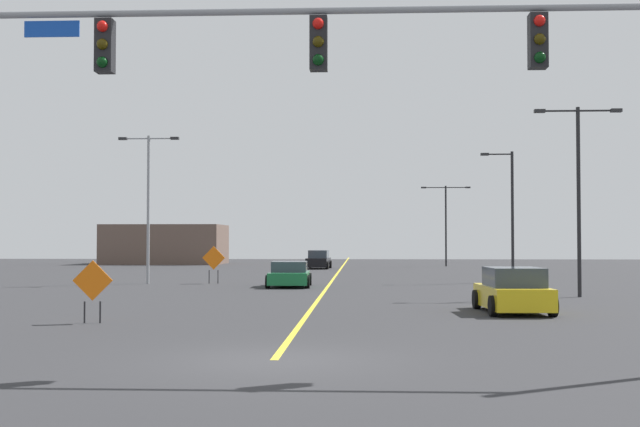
# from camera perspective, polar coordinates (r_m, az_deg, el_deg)

# --- Properties ---
(ground) EXTENTS (178.11, 178.11, 0.00)m
(ground) POSITION_cam_1_polar(r_m,az_deg,el_deg) (16.25, -3.16, -9.98)
(ground) COLOR #2D2D30
(road_centre_stripe) EXTENTS (0.16, 98.95, 0.01)m
(road_centre_stripe) POSITION_cam_1_polar(r_m,az_deg,el_deg) (65.54, 1.36, -3.89)
(road_centre_stripe) COLOR yellow
(road_centre_stripe) RESTS_ON ground
(traffic_signal_assembly) EXTENTS (16.89, 0.44, 7.37)m
(traffic_signal_assembly) POSITION_cam_1_polar(r_m,az_deg,el_deg) (16.39, 7.92, 9.94)
(traffic_signal_assembly) COLOR gray
(traffic_signal_assembly) RESTS_ON ground
(street_lamp_near_left) EXTENTS (3.55, 0.24, 7.79)m
(street_lamp_near_left) POSITION_cam_1_polar(r_m,az_deg,el_deg) (35.76, 17.24, 1.96)
(street_lamp_near_left) COLOR black
(street_lamp_near_left) RESTS_ON ground
(street_lamp_mid_right) EXTENTS (1.82, 0.24, 7.28)m
(street_lamp_mid_right) POSITION_cam_1_polar(r_m,az_deg,el_deg) (47.62, 12.84, 0.28)
(street_lamp_mid_right) COLOR black
(street_lamp_mid_right) RESTS_ON ground
(street_lamp_far_right) EXTENTS (3.27, 0.24, 7.95)m
(street_lamp_far_right) POSITION_cam_1_polar(r_m,az_deg,el_deg) (45.67, -11.64, 1.18)
(street_lamp_far_right) COLOR gray
(street_lamp_far_right) RESTS_ON ground
(street_lamp_near_right) EXTENTS (4.44, 0.24, 7.28)m
(street_lamp_near_right) POSITION_cam_1_polar(r_m,az_deg,el_deg) (76.32, 8.59, -0.25)
(street_lamp_near_right) COLOR black
(street_lamp_near_right) RESTS_ON ground
(construction_sign_median_far) EXTENTS (1.26, 0.18, 2.01)m
(construction_sign_median_far) POSITION_cam_1_polar(r_m,az_deg,el_deg) (45.27, -7.28, -3.16)
(construction_sign_median_far) COLOR orange
(construction_sign_median_far) RESTS_ON ground
(construction_sign_left_shoulder) EXTENTS (1.12, 0.10, 1.75)m
(construction_sign_left_shoulder) POSITION_cam_1_polar(r_m,az_deg,el_deg) (24.16, -15.27, -4.66)
(construction_sign_left_shoulder) COLOR orange
(construction_sign_left_shoulder) RESTS_ON ground
(car_green_approaching) EXTENTS (2.23, 4.12, 1.26)m
(car_green_approaching) POSITION_cam_1_polar(r_m,az_deg,el_deg) (41.79, -2.11, -4.21)
(car_green_approaching) COLOR #196B38
(car_green_approaching) RESTS_ON ground
(car_yellow_mid) EXTENTS (2.14, 4.18, 1.45)m
(car_yellow_mid) POSITION_cam_1_polar(r_m,az_deg,el_deg) (27.42, 13.04, -5.20)
(car_yellow_mid) COLOR gold
(car_yellow_mid) RESTS_ON ground
(car_black_far) EXTENTS (2.09, 4.49, 1.52)m
(car_black_far) POSITION_cam_1_polar(r_m,az_deg,el_deg) (68.98, -0.10, -3.20)
(car_black_far) COLOR black
(car_black_far) RESTS_ON ground
(roadside_building_west) EXTENTS (11.55, 7.49, 3.90)m
(roadside_building_west) POSITION_cam_1_polar(r_m,az_deg,el_deg) (84.72, -10.51, -2.09)
(roadside_building_west) COLOR brown
(roadside_building_west) RESTS_ON ground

